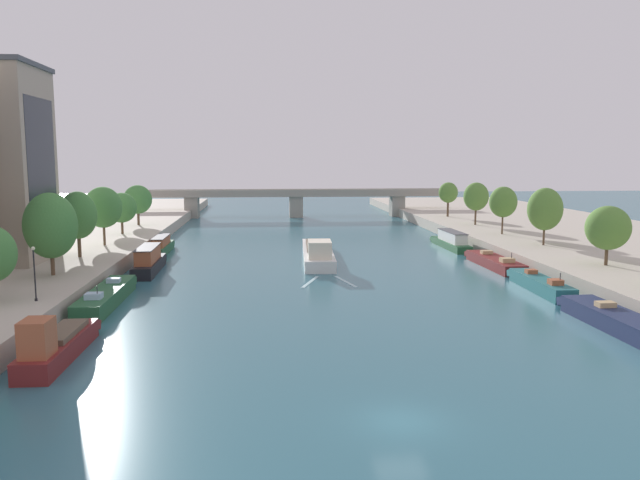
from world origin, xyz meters
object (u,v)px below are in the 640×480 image
tree_left_third (50,226)px  moored_boat_left_upstream (162,246)px  tree_left_nearest (121,208)px  bridge_far (296,199)px  tree_right_by_lamp (545,209)px  moored_boat_right_far (629,326)px  tree_left_by_lamp (78,215)px  moored_boat_right_second (451,241)px  lamppost_left_bank (34,271)px  moored_boat_right_near (540,284)px  tree_left_far (138,199)px  moored_boat_left_gap_after (149,261)px  moored_boat_right_upstream (494,262)px  moored_boat_left_lone (57,344)px  tree_right_second (608,228)px  tree_right_nearest (448,193)px  tree_right_third (476,197)px  tree_left_end_of_row (103,207)px  moored_boat_left_far (107,296)px  barge_midriver (318,252)px  tree_right_midway (503,202)px

tree_left_third → moored_boat_left_upstream: bearing=76.2°
moored_boat_left_upstream → tree_left_nearest: (-6.72, 7.55, 4.52)m
moored_boat_left_upstream → bridge_far: (20.23, 49.37, 2.86)m
tree_right_by_lamp → moored_boat_right_far: bearing=-104.9°
tree_left_third → tree_left_by_lamp: bearing=93.6°
moored_boat_right_second → lamppost_left_bank: bearing=-140.2°
moored_boat_right_near → lamppost_left_bank: lamppost_left_bank is taller
moored_boat_left_upstream → tree_left_far: bearing=109.3°
moored_boat_left_gap_after → moored_boat_right_upstream: 39.29m
moored_boat_right_upstream → moored_boat_left_lone: bearing=-142.6°
moored_boat_right_far → tree_left_far: tree_left_far is taller
tree_right_second → lamppost_left_bank: size_ratio=1.44×
tree_left_third → tree_left_by_lamp: 10.78m
moored_boat_left_gap_after → tree_left_by_lamp: 9.09m
moored_boat_right_second → tree_right_by_lamp: bearing=-48.6°
moored_boat_right_upstream → tree_right_nearest: (7.31, 43.38, 5.56)m
tree_left_third → moored_boat_right_upstream: bearing=12.5°
moored_boat_left_gap_after → tree_left_nearest: (-7.60, 21.45, 4.27)m
tree_left_nearest → tree_right_nearest: tree_right_nearest is taller
moored_boat_left_gap_after → tree_right_by_lamp: bearing=6.1°
tree_right_third → tree_left_far: bearing=175.5°
tree_left_nearest → tree_right_third: (54.56, 7.52, 0.84)m
moored_boat_left_lone → tree_left_end_of_row: (-7.03, 39.93, 5.46)m
moored_boat_left_far → moored_boat_right_second: (39.58, 30.15, 0.32)m
moored_boat_left_lone → tree_left_third: bearing=108.6°
moored_boat_left_far → tree_left_third: bearing=141.3°
tree_right_by_lamp → moored_boat_right_upstream: bearing=-147.8°
moored_boat_left_gap_after → barge_midriver: bearing=17.8°
barge_midriver → tree_right_by_lamp: (28.25, -1.11, 5.24)m
moored_boat_left_far → lamppost_left_bank: 7.79m
moored_boat_right_second → tree_right_third: tree_right_third is taller
tree_left_nearest → tree_right_second: (54.93, -31.14, 0.06)m
moored_boat_right_far → tree_left_far: size_ratio=2.49×
moored_boat_right_near → tree_right_midway: tree_right_midway is taller
moored_boat_right_second → tree_left_far: (-46.41, 18.26, 4.85)m
tree_right_midway → tree_right_third: (0.37, 12.55, -0.01)m
moored_boat_left_lone → moored_boat_right_second: bearing=49.4°
moored_boat_right_far → tree_left_third: 49.21m
barge_midriver → tree_left_by_lamp: (-26.78, -5.74, 5.33)m
moored_boat_right_second → tree_right_by_lamp: (8.78, -9.98, 5.21)m
tree_right_third → tree_right_nearest: bearing=91.5°
moored_boat_left_gap_after → tree_right_by_lamp: size_ratio=1.67×
moored_boat_left_lone → tree_left_far: size_ratio=1.70×
barge_midriver → tree_left_far: (-26.94, 27.12, 4.88)m
moored_boat_right_far → moored_boat_right_second: size_ratio=1.25×
bridge_far → tree_right_nearest: bearing=-36.3°
barge_midriver → moored_boat_left_upstream: size_ratio=1.87×
moored_boat_right_upstream → tree_left_end_of_row: 47.81m
tree_left_third → bridge_far: 78.15m
tree_right_second → tree_right_by_lamp: bearing=89.3°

